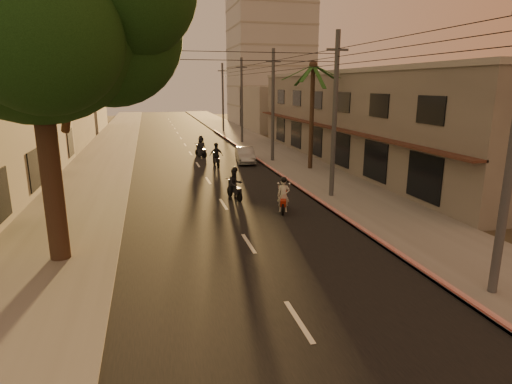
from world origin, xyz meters
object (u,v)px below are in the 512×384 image
at_px(broadleaf_tree, 46,12).
at_px(parked_car, 245,155).
at_px(scooter_red, 284,196).
at_px(scooter_mid_a, 235,185).
at_px(palm_tree, 313,71).
at_px(scooter_far_a, 201,147).
at_px(scooter_mid_b, 216,156).

bearing_deg(broadleaf_tree, parked_car, 59.57).
xyz_separation_m(scooter_red, scooter_mid_a, (-1.88, 2.98, 0.04)).
bearing_deg(palm_tree, parked_car, 135.77).
relative_size(scooter_far_a, parked_car, 0.48).
height_order(scooter_mid_a, scooter_mid_b, scooter_mid_b).
distance_m(palm_tree, scooter_far_a, 12.32).
height_order(scooter_red, scooter_far_a, scooter_far_a).
xyz_separation_m(scooter_mid_a, scooter_far_a, (-0.09, 14.79, 0.03)).
relative_size(palm_tree, parked_car, 2.04).
bearing_deg(scooter_mid_a, scooter_mid_b, 73.97).
bearing_deg(scooter_far_a, parked_car, -71.68).
distance_m(scooter_red, scooter_mid_b, 13.01).
xyz_separation_m(palm_tree, parked_car, (-4.12, 4.01, -6.51)).
bearing_deg(parked_car, scooter_far_a, 136.59).
distance_m(broadleaf_tree, scooter_mid_a, 12.63).
bearing_deg(scooter_far_a, scooter_mid_a, -111.74).
bearing_deg(parked_car, scooter_mid_a, -99.24).
xyz_separation_m(broadleaf_tree, parked_car, (10.49, 17.86, -7.83)).
xyz_separation_m(scooter_mid_a, parked_car, (3.06, 11.09, -0.20)).
height_order(palm_tree, scooter_mid_a, palm_tree).
distance_m(scooter_red, parked_car, 14.12).
bearing_deg(scooter_mid_a, broadleaf_tree, -150.83).
distance_m(scooter_mid_b, parked_car, 2.81).
relative_size(broadleaf_tree, scooter_red, 6.71).
bearing_deg(broadleaf_tree, scooter_mid_b, 64.63).
bearing_deg(scooter_red, broadleaf_tree, -138.31).
bearing_deg(scooter_red, parked_car, 104.76).
height_order(palm_tree, scooter_mid_b, palm_tree).
bearing_deg(scooter_far_a, broadleaf_tree, -130.89).
bearing_deg(parked_car, scooter_red, -88.60).
bearing_deg(palm_tree, scooter_far_a, 133.32).
relative_size(scooter_red, parked_car, 0.45).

